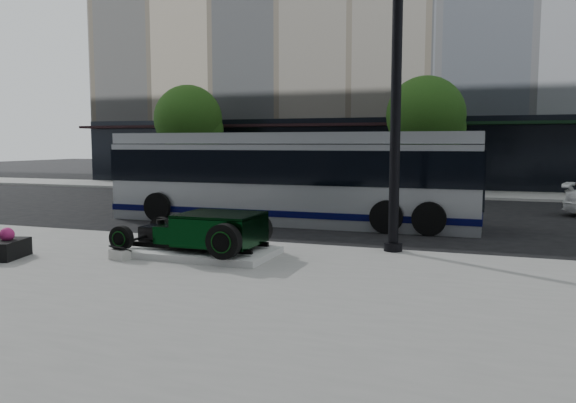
% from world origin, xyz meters
% --- Properties ---
extents(ground, '(120.00, 120.00, 0.00)m').
position_xyz_m(ground, '(0.00, 0.00, 0.00)').
color(ground, black).
rests_on(ground, ground).
extents(sidewalk_near, '(70.00, 17.00, 0.12)m').
position_xyz_m(sidewalk_near, '(0.00, -10.50, 0.06)').
color(sidewalk_near, gray).
rests_on(sidewalk_near, ground).
extents(sidewalk_far, '(70.00, 4.00, 0.12)m').
position_xyz_m(sidewalk_far, '(0.00, 14.00, 0.06)').
color(sidewalk_far, gray).
rests_on(sidewalk_far, ground).
extents(street_trees, '(29.80, 3.80, 5.70)m').
position_xyz_m(street_trees, '(1.15, 13.07, 3.77)').
color(street_trees, black).
rests_on(street_trees, sidewalk_far).
extents(display_plinth, '(3.40, 1.80, 0.15)m').
position_xyz_m(display_plinth, '(-2.14, -4.12, 0.20)').
color(display_plinth, silver).
rests_on(display_plinth, sidewalk_near).
extents(hot_rod, '(3.22, 2.00, 0.81)m').
position_xyz_m(hot_rod, '(-1.80, -4.12, 0.70)').
color(hot_rod, black).
rests_on(hot_rod, display_plinth).
extents(info_plaque, '(0.45, 0.37, 0.31)m').
position_xyz_m(info_plaque, '(-3.48, -5.10, 0.24)').
color(info_plaque, silver).
rests_on(info_plaque, sidewalk_near).
extents(lamppost, '(0.43, 0.43, 7.79)m').
position_xyz_m(lamppost, '(1.88, -2.20, 3.72)').
color(lamppost, black).
rests_on(lamppost, sidewalk_near).
extents(transit_bus, '(12.12, 2.88, 2.92)m').
position_xyz_m(transit_bus, '(-2.20, 2.31, 1.49)').
color(transit_bus, '#A5A9AE').
rests_on(transit_bus, ground).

